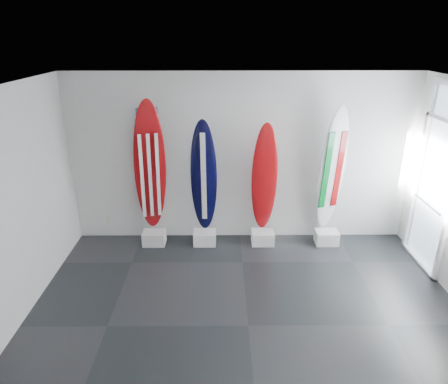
{
  "coord_description": "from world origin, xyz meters",
  "views": [
    {
      "loc": [
        -0.35,
        -4.15,
        3.58
      ],
      "look_at": [
        -0.31,
        1.4,
        1.33
      ],
      "focal_mm": 31.72,
      "sensor_mm": 36.0,
      "label": 1
    }
  ],
  "objects_px": {
    "surfboard_swiss": "(264,178)",
    "surfboard_italy": "(332,170)",
    "surfboard_navy": "(204,177)",
    "surfboard_usa": "(150,168)"
  },
  "relations": [
    {
      "from": "surfboard_swiss",
      "to": "surfboard_italy",
      "type": "relative_size",
      "value": 0.87
    },
    {
      "from": "surfboard_navy",
      "to": "surfboard_italy",
      "type": "relative_size",
      "value": 0.89
    },
    {
      "from": "surfboard_usa",
      "to": "surfboard_navy",
      "type": "relative_size",
      "value": 1.18
    },
    {
      "from": "surfboard_navy",
      "to": "surfboard_swiss",
      "type": "xyz_separation_m",
      "value": [
        1.05,
        0.0,
        -0.03
      ]
    },
    {
      "from": "surfboard_navy",
      "to": "surfboard_swiss",
      "type": "distance_m",
      "value": 1.05
    },
    {
      "from": "surfboard_usa",
      "to": "surfboard_italy",
      "type": "height_order",
      "value": "surfboard_usa"
    },
    {
      "from": "surfboard_navy",
      "to": "surfboard_italy",
      "type": "bearing_deg",
      "value": 5.79
    },
    {
      "from": "surfboard_usa",
      "to": "surfboard_italy",
      "type": "distance_m",
      "value": 3.13
    },
    {
      "from": "surfboard_usa",
      "to": "surfboard_italy",
      "type": "bearing_deg",
      "value": -16.8
    },
    {
      "from": "surfboard_usa",
      "to": "surfboard_swiss",
      "type": "height_order",
      "value": "surfboard_usa"
    }
  ]
}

